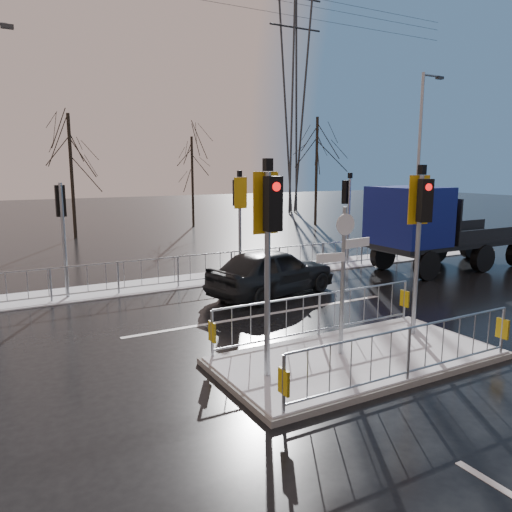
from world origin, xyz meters
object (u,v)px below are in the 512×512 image
car_far_lane (272,271)px  street_lamp_right (420,158)px  traffic_island (357,343)px  flatbed_truck (427,227)px

car_far_lane → street_lamp_right: bearing=-86.1°
car_far_lane → traffic_island: bearing=153.8°
traffic_island → street_lamp_right: size_ratio=0.75×
traffic_island → car_far_lane: (1.26, 5.59, 0.37)m
car_far_lane → flatbed_truck: 7.08m
car_far_lane → street_lamp_right: (9.32, 2.90, 3.63)m
flatbed_truck → traffic_island: bearing=-145.0°
flatbed_truck → street_lamp_right: 4.44m
flatbed_truck → street_lamp_right: size_ratio=0.89×
traffic_island → car_far_lane: size_ratio=1.35×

